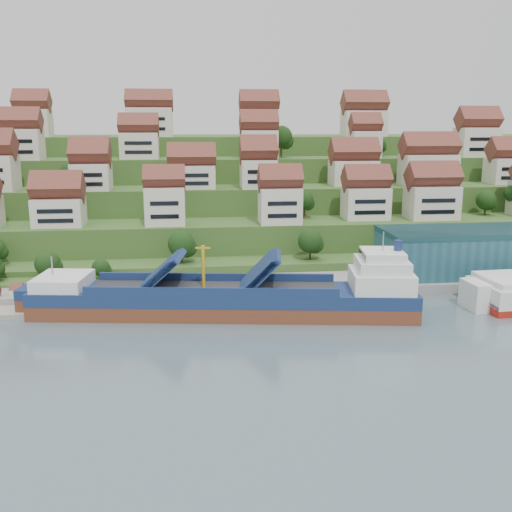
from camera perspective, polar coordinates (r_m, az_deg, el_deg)
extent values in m
plane|color=slate|center=(107.79, 4.36, -5.70)|extent=(300.00, 300.00, 0.00)
cube|color=gray|center=(126.37, 12.03, -2.65)|extent=(180.00, 14.00, 2.20)
cube|color=#2D4C1E|center=(190.10, -0.51, 3.06)|extent=(260.00, 128.00, 4.00)
cube|color=#2D4C1E|center=(194.45, -0.67, 4.32)|extent=(260.00, 118.00, 11.00)
cube|color=#2D4C1E|center=(201.86, -0.90, 5.64)|extent=(260.00, 102.00, 18.00)
cube|color=#2D4C1E|center=(209.38, -1.13, 6.86)|extent=(260.00, 86.00, 25.00)
cube|color=#2D4C1E|center=(218.02, -1.36, 7.88)|extent=(260.00, 68.00, 31.00)
cube|color=silver|center=(144.16, -19.08, 4.19)|extent=(11.49, 8.57, 6.61)
cube|color=silver|center=(139.13, -9.08, 4.96)|extent=(9.46, 7.03, 9.11)
cube|color=silver|center=(139.77, 2.40, 5.05)|extent=(10.01, 7.62, 8.67)
cube|color=silver|center=(148.97, 10.90, 5.19)|extent=(11.23, 7.73, 8.04)
cube|color=silver|center=(153.50, 17.15, 5.14)|extent=(12.42, 8.26, 8.42)
cube|color=silver|center=(156.15, -16.12, 7.63)|extent=(9.76, 8.98, 6.85)
cube|color=silver|center=(154.75, -6.42, 7.87)|extent=(12.23, 7.90, 6.12)
cube|color=silver|center=(154.45, 0.23, 8.20)|extent=(9.35, 8.56, 7.55)
cube|color=silver|center=(164.44, 9.71, 8.19)|extent=(12.78, 8.36, 6.91)
cube|color=silver|center=(168.25, 16.81, 8.22)|extent=(14.96, 8.18, 8.60)
cube|color=silver|center=(181.57, 23.72, 7.79)|extent=(10.30, 8.04, 7.34)
cube|color=silver|center=(175.60, -22.32, 10.27)|extent=(10.63, 7.86, 8.56)
cube|color=silver|center=(171.72, -11.58, 10.74)|extent=(10.92, 7.30, 7.50)
cube|color=silver|center=(169.75, 0.28, 11.08)|extent=(10.50, 7.79, 8.14)
cube|color=silver|center=(177.39, 10.82, 10.90)|extent=(8.75, 7.14, 7.90)
cube|color=silver|center=(192.72, 21.17, 10.56)|extent=(12.12, 8.47, 8.91)
cube|color=silver|center=(193.69, -21.36, 12.26)|extent=(10.31, 8.03, 8.42)
cube|color=silver|center=(188.56, -10.56, 13.00)|extent=(14.12, 7.51, 9.01)
cube|color=silver|center=(188.48, 0.31, 13.14)|extent=(12.02, 8.15, 8.55)
cube|color=silver|center=(196.63, 10.73, 12.87)|extent=(13.94, 8.73, 8.27)
ellipsoid|color=#1B3C14|center=(131.83, 5.44, 1.51)|extent=(5.71, 5.71, 5.71)
ellipsoid|color=#1B3C14|center=(129.21, -7.46, 1.19)|extent=(6.09, 6.09, 6.09)
ellipsoid|color=#1B3C14|center=(164.55, 22.02, 5.20)|extent=(5.25, 5.25, 5.25)
ellipsoid|color=#1B3C14|center=(148.04, 4.85, 5.59)|extent=(4.88, 4.88, 4.88)
ellipsoid|color=#1B3C14|center=(172.19, 14.84, 8.76)|extent=(4.87, 4.87, 4.87)
ellipsoid|color=#1B3C14|center=(163.38, -18.13, 7.93)|extent=(5.35, 5.35, 5.35)
ellipsoid|color=#1B3C14|center=(175.75, 2.54, 11.82)|extent=(6.69, 6.69, 6.69)
ellipsoid|color=#1B3C14|center=(184.44, 10.73, 11.41)|extent=(5.72, 5.72, 5.72)
ellipsoid|color=#1B3C14|center=(183.90, 12.17, 10.82)|extent=(4.59, 4.59, 4.59)
ellipsoid|color=#1B3C14|center=(126.11, -20.13, -0.74)|extent=(5.27, 5.27, 5.27)
ellipsoid|color=#1B3C14|center=(124.26, -15.25, -1.14)|extent=(3.79, 3.79, 3.79)
cylinder|color=gray|center=(119.90, 11.99, -0.96)|extent=(0.16, 0.16, 8.00)
cube|color=maroon|center=(119.30, 12.34, 0.73)|extent=(1.20, 0.05, 0.80)
cube|color=white|center=(121.24, -22.75, -3.55)|extent=(2.40, 2.20, 2.20)
cube|color=brown|center=(106.57, -3.27, -5.34)|extent=(71.30, 20.76, 4.52)
cube|color=navy|center=(105.71, -3.29, -3.85)|extent=(71.31, 20.87, 2.35)
cube|color=white|center=(111.64, -18.75, -2.42)|extent=(10.41, 11.48, 2.35)
cube|color=#262628|center=(105.55, -4.27, -3.23)|extent=(46.03, 15.55, 0.27)
cube|color=navy|center=(106.22, -9.64, -1.56)|extent=(8.12, 10.84, 6.25)
cube|color=navy|center=(104.23, 0.15, -1.65)|extent=(7.78, 10.79, 6.60)
cylinder|color=gold|center=(104.73, -5.29, -1.12)|extent=(0.72, 0.72, 8.13)
cube|color=white|center=(106.45, 12.41, -2.40)|extent=(12.20, 11.74, 3.61)
cube|color=white|center=(105.74, 12.48, -0.89)|extent=(10.25, 10.41, 2.26)
cube|color=white|center=(105.32, 12.53, 0.11)|extent=(8.31, 9.08, 1.63)
cylinder|color=navy|center=(105.52, 14.02, 1.01)|extent=(1.64, 1.64, 1.99)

